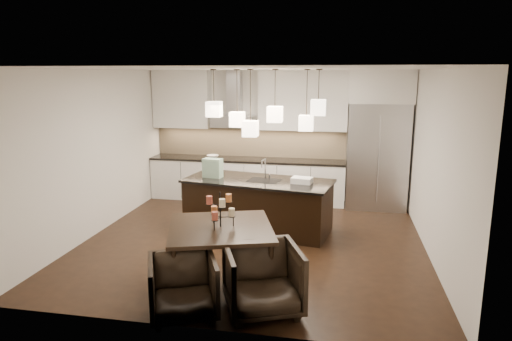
% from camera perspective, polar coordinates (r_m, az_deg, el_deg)
% --- Properties ---
extents(floor, '(5.50, 5.50, 0.02)m').
position_cam_1_polar(floor, '(7.70, -0.28, -8.79)').
color(floor, black).
rests_on(floor, ground).
extents(ceiling, '(5.50, 5.50, 0.02)m').
position_cam_1_polar(ceiling, '(7.19, -0.30, 12.71)').
color(ceiling, white).
rests_on(ceiling, wall_back).
extents(wall_back, '(5.50, 0.02, 2.80)m').
position_cam_1_polar(wall_back, '(10.00, 2.74, 4.41)').
color(wall_back, silver).
rests_on(wall_back, ground).
extents(wall_front, '(5.50, 0.02, 2.80)m').
position_cam_1_polar(wall_front, '(4.71, -6.75, -4.41)').
color(wall_front, silver).
rests_on(wall_front, ground).
extents(wall_left, '(0.02, 5.50, 2.80)m').
position_cam_1_polar(wall_left, '(8.29, -19.38, 2.15)').
color(wall_left, silver).
rests_on(wall_left, ground).
extents(wall_right, '(0.02, 5.50, 2.80)m').
position_cam_1_polar(wall_right, '(7.32, 21.44, 0.75)').
color(wall_right, silver).
rests_on(wall_right, ground).
extents(refrigerator, '(1.20, 0.72, 2.15)m').
position_cam_1_polar(refrigerator, '(9.61, 14.90, 1.74)').
color(refrigerator, '#B7B7BA').
rests_on(refrigerator, floor).
extents(fridge_panel, '(1.26, 0.72, 0.65)m').
position_cam_1_polar(fridge_panel, '(9.47, 15.36, 10.10)').
color(fridge_panel, silver).
rests_on(fridge_panel, refrigerator).
extents(lower_cabinets, '(4.21, 0.62, 0.88)m').
position_cam_1_polar(lower_cabinets, '(9.97, -1.14, -1.23)').
color(lower_cabinets, silver).
rests_on(lower_cabinets, floor).
extents(countertop, '(4.21, 0.66, 0.04)m').
position_cam_1_polar(countertop, '(9.87, -1.15, 1.37)').
color(countertop, black).
rests_on(countertop, lower_cabinets).
extents(backsplash, '(4.21, 0.02, 0.63)m').
position_cam_1_polar(backsplash, '(10.10, -0.81, 3.55)').
color(backsplash, tan).
rests_on(backsplash, countertop).
extents(upper_cab_left, '(1.25, 0.35, 1.25)m').
position_cam_1_polar(upper_cab_left, '(10.25, -9.22, 8.80)').
color(upper_cab_left, silver).
rests_on(upper_cab_left, wall_back).
extents(upper_cab_right, '(1.85, 0.35, 1.25)m').
position_cam_1_polar(upper_cab_right, '(9.68, 5.90, 8.71)').
color(upper_cab_right, silver).
rests_on(upper_cab_right, wall_back).
extents(hood_canopy, '(0.90, 0.52, 0.24)m').
position_cam_1_polar(hood_canopy, '(9.87, -2.83, 6.17)').
color(hood_canopy, '#B7B7BA').
rests_on(hood_canopy, wall_back).
extents(hood_chimney, '(0.30, 0.28, 0.96)m').
position_cam_1_polar(hood_chimney, '(9.93, -2.71, 9.68)').
color(hood_chimney, '#B7B7BA').
rests_on(hood_chimney, hood_canopy).
extents(fruit_bowl, '(0.33, 0.33, 0.06)m').
position_cam_1_polar(fruit_bowl, '(9.99, -5.44, 1.76)').
color(fruit_bowl, silver).
rests_on(fruit_bowl, countertop).
extents(island_body, '(2.61, 1.40, 0.87)m').
position_cam_1_polar(island_body, '(8.06, 0.25, -4.46)').
color(island_body, black).
rests_on(island_body, floor).
extents(island_top, '(2.70, 1.49, 0.04)m').
position_cam_1_polar(island_top, '(7.95, 0.25, -1.31)').
color(island_top, black).
rests_on(island_top, island_body).
extents(faucet, '(0.14, 0.25, 0.38)m').
position_cam_1_polar(faucet, '(7.96, 1.17, 0.25)').
color(faucet, silver).
rests_on(faucet, island_top).
extents(tote_bag, '(0.36, 0.23, 0.34)m').
position_cam_1_polar(tote_bag, '(8.14, -5.44, 0.32)').
color(tote_bag, '#1C5D36').
rests_on(tote_bag, island_top).
extents(food_container, '(0.37, 0.29, 0.10)m').
position_cam_1_polar(food_container, '(7.73, 5.75, -1.22)').
color(food_container, silver).
rests_on(food_container, island_top).
extents(dining_table, '(1.65, 1.65, 0.79)m').
position_cam_1_polar(dining_table, '(6.10, -4.40, -10.48)').
color(dining_table, black).
rests_on(dining_table, floor).
extents(candelabra, '(0.47, 0.47, 0.46)m').
position_cam_1_polar(candelabra, '(5.89, -4.49, -4.87)').
color(candelabra, black).
rests_on(candelabra, dining_table).
extents(candle_a, '(0.10, 0.10, 0.10)m').
position_cam_1_polar(candle_a, '(5.91, -3.06, -5.23)').
color(candle_a, beige).
rests_on(candle_a, candelabra).
extents(candle_b, '(0.10, 0.10, 0.10)m').
position_cam_1_polar(candle_b, '(6.02, -5.24, -4.94)').
color(candle_b, '#BF6832').
rests_on(candle_b, candelabra).
extents(candle_c, '(0.10, 0.10, 0.10)m').
position_cam_1_polar(candle_c, '(5.78, -5.16, -5.67)').
color(candle_c, '#9F4332').
rests_on(candle_c, candelabra).
extents(candle_d, '(0.10, 0.10, 0.10)m').
position_cam_1_polar(candle_d, '(5.95, -3.44, -3.43)').
color(candle_d, '#BF6832').
rests_on(candle_d, candelabra).
extents(candle_e, '(0.10, 0.10, 0.10)m').
position_cam_1_polar(candle_e, '(5.87, -5.85, -3.69)').
color(candle_e, '#9F4332').
rests_on(candle_e, candelabra).
extents(candle_f, '(0.10, 0.10, 0.10)m').
position_cam_1_polar(candle_f, '(5.73, -4.24, -4.07)').
color(candle_f, beige).
rests_on(candle_f, candelabra).
extents(armchair_left, '(1.00, 1.01, 0.70)m').
position_cam_1_polar(armchair_left, '(5.40, -9.11, -14.20)').
color(armchair_left, black).
rests_on(armchair_left, floor).
extents(armchair_right, '(1.11, 1.12, 0.79)m').
position_cam_1_polar(armchair_right, '(5.42, 0.86, -13.43)').
color(armchair_right, black).
rests_on(armchair_right, floor).
extents(pendant_a, '(0.24, 0.24, 0.26)m').
position_cam_1_polar(pendant_a, '(7.92, -5.26, 7.63)').
color(pendant_a, '#FFE9C9').
rests_on(pendant_a, ceiling).
extents(pendant_b, '(0.24, 0.24, 0.26)m').
position_cam_1_polar(pendant_b, '(8.09, -2.36, 6.40)').
color(pendant_b, '#FFE9C9').
rests_on(pendant_b, ceiling).
extents(pendant_c, '(0.24, 0.24, 0.26)m').
position_cam_1_polar(pendant_c, '(7.60, 2.38, 7.03)').
color(pendant_c, '#FFE9C9').
rests_on(pendant_c, ceiling).
extents(pendant_d, '(0.24, 0.24, 0.26)m').
position_cam_1_polar(pendant_d, '(7.84, 6.29, 5.92)').
color(pendant_d, '#FFE9C9').
rests_on(pendant_d, ceiling).
extents(pendant_e, '(0.24, 0.24, 0.26)m').
position_cam_1_polar(pendant_e, '(7.62, 7.79, 7.81)').
color(pendant_e, '#FFE9C9').
rests_on(pendant_e, ceiling).
extents(pendant_f, '(0.24, 0.24, 0.26)m').
position_cam_1_polar(pendant_f, '(7.60, -0.70, 5.26)').
color(pendant_f, '#FFE9C9').
rests_on(pendant_f, ceiling).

